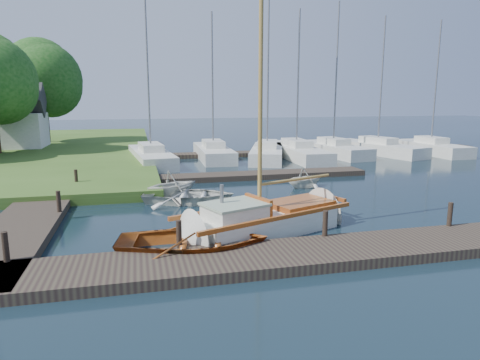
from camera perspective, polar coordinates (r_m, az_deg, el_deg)
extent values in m
plane|color=black|center=(17.80, 0.00, -3.80)|extent=(160.00, 160.00, 0.00)
cube|color=#2C211D|center=(12.27, 6.71, -10.00)|extent=(18.00, 2.20, 0.30)
cube|color=#2C211D|center=(19.63, -24.87, -2.98)|extent=(2.20, 18.00, 0.30)
cube|color=#2C211D|center=(24.40, 0.97, 0.59)|extent=(14.00, 1.60, 0.30)
cube|color=#2C211D|center=(35.89, 9.57, 3.75)|extent=(30.00, 1.60, 0.30)
cylinder|color=black|center=(12.81, -28.79, -7.81)|extent=(0.16, 0.16, 0.80)
cylinder|color=black|center=(12.38, -8.13, -7.15)|extent=(0.16, 0.16, 0.80)
cylinder|color=black|center=(13.53, 11.29, -5.69)|extent=(0.16, 0.16, 0.80)
cylinder|color=black|center=(15.91, 26.20, -4.11)|extent=(0.16, 0.16, 0.80)
cylinder|color=black|center=(17.41, -23.02, -2.64)|extent=(0.16, 0.16, 0.80)
cylinder|color=black|center=(22.26, -21.01, 0.30)|extent=(0.16, 0.16, 0.80)
cube|color=beige|center=(14.68, 3.22, -6.09)|extent=(5.38, 3.65, 0.90)
cone|color=beige|center=(16.65, 11.58, -4.24)|extent=(1.91, 2.29, 1.96)
cone|color=beige|center=(13.17, -7.11, -8.17)|extent=(1.63, 2.19, 1.96)
cube|color=brown|center=(15.27, 1.08, -3.41)|extent=(5.84, 2.32, 0.14)
cube|color=brown|center=(13.83, 5.63, -4.98)|extent=(5.84, 2.32, 0.14)
cube|color=brown|center=(16.78, 12.48, -2.37)|extent=(0.50, 1.07, 0.14)
cube|color=beige|center=(13.82, -0.71, -4.26)|extent=(2.18, 1.95, 0.44)
cube|color=#97AA8F|center=(13.76, -0.71, -3.25)|extent=(2.31, 2.08, 0.08)
cube|color=brown|center=(14.33, 2.46, -3.39)|extent=(0.61, 1.35, 0.60)
cylinder|color=slate|center=(13.77, -2.45, -1.84)|extent=(0.12, 0.12, 0.60)
cube|color=brown|center=(15.53, 7.93, -3.12)|extent=(2.59, 2.18, 0.20)
cylinder|color=olive|center=(13.93, 2.76, 12.39)|extent=(0.14, 0.14, 8.40)
cylinder|color=olive|center=(15.21, 7.46, 0.06)|extent=(3.03, 1.23, 0.10)
imported|color=brown|center=(12.78, -6.25, -7.65)|extent=(4.90, 3.86, 0.92)
imported|color=beige|center=(18.83, -6.88, -1.78)|extent=(4.52, 3.69, 0.82)
imported|color=beige|center=(20.01, -9.02, -0.31)|extent=(3.26, 3.11, 1.34)
imported|color=beige|center=(22.08, 8.65, 0.51)|extent=(2.71, 2.51, 1.17)
cube|color=beige|center=(30.60, -11.76, 3.03)|extent=(3.16, 8.93, 0.90)
cube|color=beige|center=(30.51, -11.82, 4.33)|extent=(1.73, 3.19, 0.50)
cylinder|color=slate|center=(30.36, -12.17, 13.25)|extent=(0.12, 0.12, 9.98)
cube|color=beige|center=(32.20, -3.58, 3.61)|extent=(2.44, 7.94, 0.90)
cube|color=beige|center=(32.12, -3.59, 4.85)|extent=(1.48, 2.80, 0.50)
cylinder|color=slate|center=(31.96, -3.69, 13.02)|extent=(0.12, 0.12, 9.63)
cube|color=beige|center=(31.90, 3.63, 3.55)|extent=(4.71, 8.26, 0.90)
cube|color=beige|center=(31.82, 3.64, 4.80)|extent=(2.24, 3.10, 0.50)
cylinder|color=slate|center=(31.72, 3.77, 14.94)|extent=(0.12, 0.12, 11.74)
cube|color=beige|center=(33.06, 7.52, 3.73)|extent=(2.38, 9.75, 0.90)
cube|color=beige|center=(32.98, 7.55, 4.94)|extent=(1.46, 3.43, 0.50)
cylinder|color=slate|center=(32.83, 7.76, 13.16)|extent=(0.12, 0.12, 9.95)
cube|color=beige|center=(34.94, 12.32, 3.96)|extent=(3.16, 8.13, 0.90)
cube|color=beige|center=(34.87, 12.37, 5.10)|extent=(1.73, 2.92, 0.50)
cylinder|color=slate|center=(34.75, 12.72, 13.53)|extent=(0.12, 0.12, 10.75)
cube|color=beige|center=(36.73, 17.87, 4.01)|extent=(4.45, 8.81, 0.90)
cube|color=beige|center=(36.66, 17.93, 5.10)|extent=(2.16, 3.26, 0.50)
cylinder|color=slate|center=(36.53, 18.37, 12.42)|extent=(0.12, 0.12, 9.86)
cube|color=beige|center=(38.45, 24.08, 3.87)|extent=(2.38, 7.45, 0.90)
cube|color=beige|center=(38.38, 24.16, 4.91)|extent=(1.46, 2.62, 0.50)
cylinder|color=slate|center=(38.26, 24.70, 11.70)|extent=(0.12, 0.12, 9.60)
cube|color=silver|center=(40.07, -28.12, 5.87)|extent=(5.00, 4.00, 2.80)
cube|color=#353437|center=(39.99, -28.43, 9.35)|extent=(5.25, 2.88, 2.88)
cylinder|color=#332114|center=(43.52, -24.32, 7.06)|extent=(0.36, 0.36, 3.67)
sphere|color=#114511|center=(43.50, -24.71, 12.02)|extent=(6.73, 6.73, 6.73)
sphere|color=#114511|center=(43.10, -24.07, 11.41)|extent=(5.71, 5.71, 5.71)
sphere|color=#114511|center=(43.99, -25.21, 12.89)|extent=(6.12, 6.12, 6.12)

